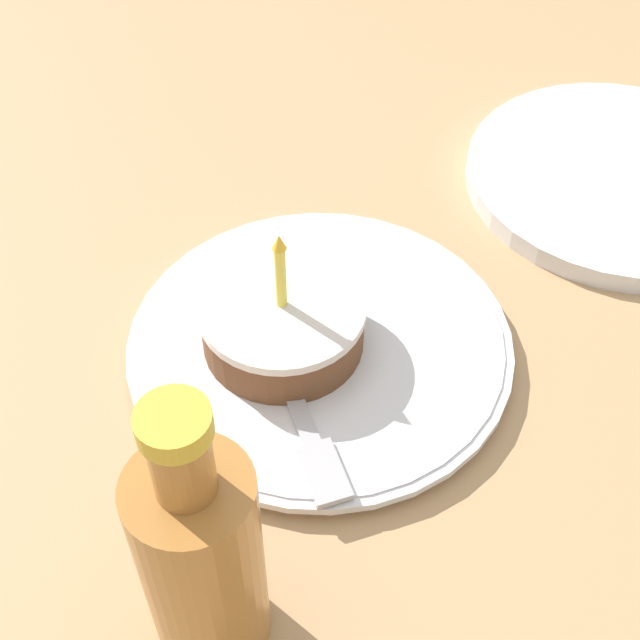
% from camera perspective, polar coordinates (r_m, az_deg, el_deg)
% --- Properties ---
extents(ground_plane, '(2.40, 2.40, 0.04)m').
position_cam_1_polar(ground_plane, '(0.68, -0.56, -1.30)').
color(ground_plane, tan).
rests_on(ground_plane, ground).
extents(plate, '(0.28, 0.28, 0.02)m').
position_cam_1_polar(plate, '(0.64, 0.00, -1.59)').
color(plate, silver).
rests_on(plate, ground_plane).
extents(cake_slice, '(0.12, 0.12, 0.10)m').
position_cam_1_polar(cake_slice, '(0.62, -2.19, -0.27)').
color(cake_slice, brown).
rests_on(cake_slice, plate).
extents(fork, '(0.15, 0.13, 0.00)m').
position_cam_1_polar(fork, '(0.59, -1.43, -5.61)').
color(fork, '#B2B2B7').
rests_on(fork, plate).
extents(bottle, '(0.06, 0.06, 0.20)m').
position_cam_1_polar(bottle, '(0.47, -7.59, -14.89)').
color(bottle, '#B27233').
rests_on(bottle, ground_plane).
extents(side_plate, '(0.26, 0.26, 0.02)m').
position_cam_1_polar(side_plate, '(0.82, 18.71, 8.63)').
color(side_plate, silver).
rests_on(side_plate, ground_plane).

